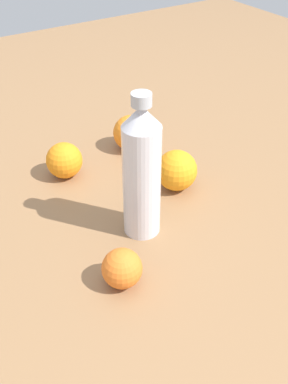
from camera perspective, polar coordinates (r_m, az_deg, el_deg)
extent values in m
plane|color=olive|center=(0.80, 0.76, -5.67)|extent=(2.40, 2.40, 0.00)
cylinder|color=silver|center=(0.75, 0.00, 1.39)|extent=(0.06, 0.06, 0.21)
cone|color=silver|center=(0.69, 0.00, 9.58)|extent=(0.06, 0.06, 0.04)
cylinder|color=#B2B7BF|center=(0.68, 0.00, 11.64)|extent=(0.03, 0.03, 0.02)
sphere|color=orange|center=(0.70, -2.78, -9.57)|extent=(0.06, 0.06, 0.06)
sphere|color=orange|center=(0.89, 4.12, 2.73)|extent=(0.08, 0.08, 0.08)
sphere|color=orange|center=(1.02, -1.66, 7.45)|extent=(0.08, 0.08, 0.08)
sphere|color=orange|center=(0.94, -9.99, 3.94)|extent=(0.07, 0.07, 0.07)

